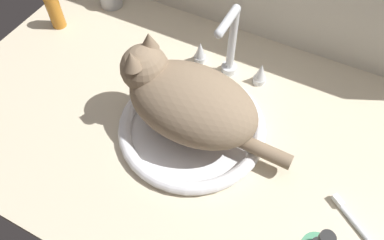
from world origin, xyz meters
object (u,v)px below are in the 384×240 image
sink_basin (192,127)px  cat (184,98)px  faucet (230,50)px  toothbrush (359,228)px  amber_bottle (54,10)px

sink_basin → cat: (-2.03, 0.06, 9.16)cm
faucet → cat: (-2.03, -20.02, 2.23)cm
cat → toothbrush: cat is taller
sink_basin → amber_bottle: 53.34cm
faucet → cat: cat is taller
sink_basin → cat: bearing=178.2°
sink_basin → toothbrush: size_ratio=2.50×
sink_basin → faucet: bearing=90.0°
amber_bottle → toothbrush: amber_bottle is taller
faucet → amber_bottle: (-50.97, -4.95, -2.70)cm
toothbrush → sink_basin: bearing=171.4°
faucet → toothbrush: size_ratio=1.53×
faucet → toothbrush: (39.29, -26.02, -7.62)cm
faucet → amber_bottle: bearing=-174.5°
cat → amber_bottle: bearing=162.9°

